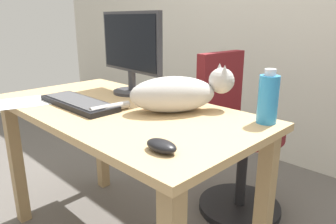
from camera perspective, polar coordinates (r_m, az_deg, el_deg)
desk at (r=1.46m, az=-8.61°, el=-3.62°), size 1.30×0.67×0.73m
office_chair at (r=1.89m, az=12.20°, el=-5.86°), size 0.48×0.48×0.93m
monitor at (r=1.66m, az=-6.75°, el=11.11°), size 0.48×0.20×0.42m
keyboard at (r=1.48m, az=-15.87°, el=1.60°), size 0.44×0.15×0.03m
cat at (r=1.33m, az=1.81°, el=3.52°), size 0.38×0.51×0.20m
computer_mouse at (r=0.94m, az=-1.20°, el=-6.11°), size 0.11×0.06×0.04m
paper_sheet at (r=1.64m, az=-23.82°, el=1.73°), size 0.28×0.34×0.00m
water_bottle at (r=1.23m, az=17.61°, el=2.34°), size 0.08×0.08×0.21m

